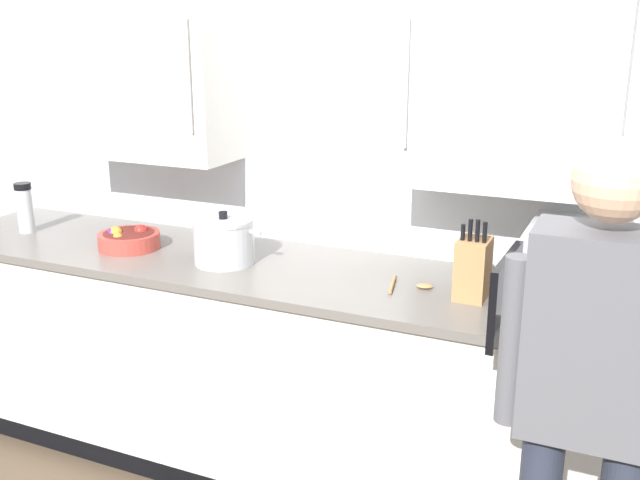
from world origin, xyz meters
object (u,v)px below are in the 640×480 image
(microwave_oven, at_px, (593,270))
(person_figure, at_px, (589,397))
(stock_pot, at_px, (224,241))
(thermos_flask, at_px, (25,207))
(knife_block, at_px, (473,268))
(fruit_bowl, at_px, (129,239))
(wooden_spoon, at_px, (410,285))

(microwave_oven, xyz_separation_m, person_figure, (0.06, -0.78, -0.09))
(stock_pot, xyz_separation_m, thermos_flask, (-1.10, 0.01, 0.03))
(knife_block, bearing_deg, fruit_bowl, -179.37)
(knife_block, bearing_deg, stock_pot, -178.89)
(wooden_spoon, xyz_separation_m, person_figure, (0.70, -0.72, 0.05))
(microwave_oven, xyz_separation_m, thermos_flask, (-2.53, -0.08, -0.02))
(knife_block, bearing_deg, thermos_flask, -179.81)
(wooden_spoon, distance_m, thermos_flask, 1.90)
(fruit_bowl, xyz_separation_m, person_figure, (1.99, -0.70, 0.01))
(fruit_bowl, relative_size, thermos_flask, 1.13)
(microwave_oven, xyz_separation_m, knife_block, (-0.40, -0.07, -0.03))
(wooden_spoon, bearing_deg, knife_block, -2.46)
(fruit_bowl, bearing_deg, stock_pot, -0.38)
(microwave_oven, bearing_deg, stock_pot, -176.42)
(microwave_oven, height_order, wooden_spoon, microwave_oven)
(stock_pot, relative_size, knife_block, 1.17)
(fruit_bowl, bearing_deg, wooden_spoon, 1.19)
(wooden_spoon, relative_size, stock_pot, 0.52)
(microwave_oven, height_order, person_figure, person_figure)
(wooden_spoon, bearing_deg, stock_pot, -177.84)
(thermos_flask, bearing_deg, knife_block, 0.19)
(thermos_flask, distance_m, person_figure, 2.69)
(microwave_oven, distance_m, stock_pot, 1.43)
(fruit_bowl, distance_m, person_figure, 2.10)
(stock_pot, xyz_separation_m, knife_block, (1.03, 0.02, 0.02))
(microwave_oven, relative_size, stock_pot, 2.23)
(knife_block, height_order, thermos_flask, knife_block)
(thermos_flask, height_order, person_figure, person_figure)
(knife_block, bearing_deg, person_figure, -57.01)
(knife_block, xyz_separation_m, person_figure, (0.46, -0.71, -0.06))
(stock_pot, xyz_separation_m, person_figure, (1.49, -0.69, -0.04))
(wooden_spoon, bearing_deg, fruit_bowl, -178.81)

